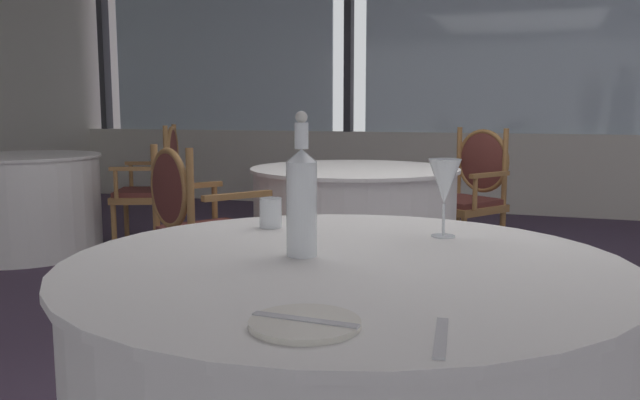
{
  "coord_description": "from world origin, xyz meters",
  "views": [
    {
      "loc": [
        0.5,
        -2.96,
        1.1
      ],
      "look_at": [
        -0.0,
        -1.53,
        0.89
      ],
      "focal_mm": 36.42,
      "sensor_mm": 36.0,
      "label": 1
    }
  ],
  "objects_px": {
    "dining_chair_0_1": "(195,220)",
    "dining_chair_2_0": "(157,179)",
    "water_tumbler": "(271,213)",
    "wine_glass": "(445,183)",
    "dining_chair_0_0": "(470,187)",
    "water_bottle": "(302,198)",
    "side_plate": "(305,323)"
  },
  "relations": [
    {
      "from": "dining_chair_0_0",
      "to": "dining_chair_0_1",
      "type": "relative_size",
      "value": 1.05
    },
    {
      "from": "wine_glass",
      "to": "dining_chair_0_0",
      "type": "bearing_deg",
      "value": 94.71
    },
    {
      "from": "side_plate",
      "to": "dining_chair_0_0",
      "type": "distance_m",
      "value": 3.62
    },
    {
      "from": "wine_glass",
      "to": "dining_chair_0_0",
      "type": "relative_size",
      "value": 0.22
    },
    {
      "from": "side_plate",
      "to": "wine_glass",
      "type": "height_order",
      "value": "wine_glass"
    },
    {
      "from": "dining_chair_0_0",
      "to": "water_bottle",
      "type": "bearing_deg",
      "value": 32.71
    },
    {
      "from": "water_bottle",
      "to": "dining_chair_2_0",
      "type": "height_order",
      "value": "water_bottle"
    },
    {
      "from": "water_tumbler",
      "to": "dining_chair_0_0",
      "type": "height_order",
      "value": "dining_chair_0_0"
    },
    {
      "from": "side_plate",
      "to": "wine_glass",
      "type": "relative_size",
      "value": 0.85
    },
    {
      "from": "dining_chair_0_0",
      "to": "side_plate",
      "type": "bearing_deg",
      "value": 35.7
    },
    {
      "from": "dining_chair_0_0",
      "to": "water_tumbler",
      "type": "bearing_deg",
      "value": 28.23
    },
    {
      "from": "wine_glass",
      "to": "dining_chair_2_0",
      "type": "height_order",
      "value": "dining_chair_2_0"
    },
    {
      "from": "water_bottle",
      "to": "side_plate",
      "type": "bearing_deg",
      "value": -68.71
    },
    {
      "from": "water_bottle",
      "to": "dining_chair_0_0",
      "type": "relative_size",
      "value": 0.35
    },
    {
      "from": "water_tumbler",
      "to": "dining_chair_0_1",
      "type": "xyz_separation_m",
      "value": [
        -0.89,
        1.09,
        -0.25
      ]
    },
    {
      "from": "dining_chair_0_0",
      "to": "dining_chair_2_0",
      "type": "relative_size",
      "value": 0.99
    },
    {
      "from": "wine_glass",
      "to": "dining_chair_0_1",
      "type": "distance_m",
      "value": 1.78
    },
    {
      "from": "side_plate",
      "to": "water_tumbler",
      "type": "distance_m",
      "value": 0.88
    },
    {
      "from": "side_plate",
      "to": "dining_chair_0_0",
      "type": "relative_size",
      "value": 0.18
    },
    {
      "from": "side_plate",
      "to": "dining_chair_0_0",
      "type": "xyz_separation_m",
      "value": [
        -0.13,
        3.61,
        -0.2
      ]
    },
    {
      "from": "water_bottle",
      "to": "wine_glass",
      "type": "relative_size",
      "value": 1.6
    },
    {
      "from": "wine_glass",
      "to": "water_tumbler",
      "type": "relative_size",
      "value": 2.44
    },
    {
      "from": "water_bottle",
      "to": "dining_chair_0_0",
      "type": "xyz_separation_m",
      "value": [
        0.05,
        3.14,
        -0.33
      ]
    },
    {
      "from": "water_bottle",
      "to": "water_tumbler",
      "type": "xyz_separation_m",
      "value": [
        -0.22,
        0.32,
        -0.09
      ]
    },
    {
      "from": "wine_glass",
      "to": "dining_chair_2_0",
      "type": "xyz_separation_m",
      "value": [
        -2.57,
        2.55,
        -0.34
      ]
    },
    {
      "from": "wine_glass",
      "to": "water_tumbler",
      "type": "height_order",
      "value": "wine_glass"
    },
    {
      "from": "water_tumbler",
      "to": "dining_chair_2_0",
      "type": "xyz_separation_m",
      "value": [
        -2.08,
        2.58,
        -0.24
      ]
    },
    {
      "from": "wine_glass",
      "to": "side_plate",
      "type": "bearing_deg",
      "value": -96.87
    },
    {
      "from": "dining_chair_0_1",
      "to": "dining_chair_2_0",
      "type": "bearing_deg",
      "value": 72.28
    },
    {
      "from": "dining_chair_0_0",
      "to": "dining_chair_2_0",
      "type": "xyz_separation_m",
      "value": [
        -2.34,
        -0.25,
        -0.0
      ]
    },
    {
      "from": "water_bottle",
      "to": "dining_chair_0_1",
      "type": "distance_m",
      "value": 1.82
    },
    {
      "from": "water_tumbler",
      "to": "dining_chair_0_0",
      "type": "relative_size",
      "value": 0.09
    }
  ]
}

